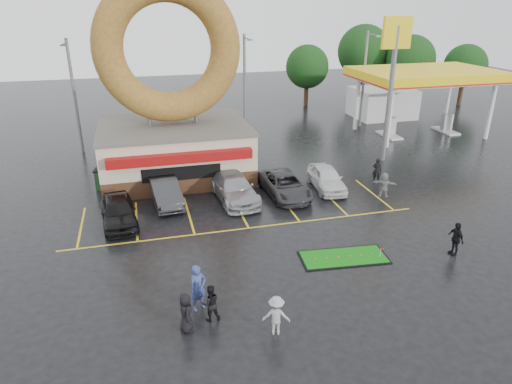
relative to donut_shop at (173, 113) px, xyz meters
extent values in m
plane|color=black|center=(3.00, -12.97, -4.46)|extent=(120.00, 120.00, 0.00)
cube|color=#472B19|center=(0.00, 0.03, -3.86)|extent=(10.00, 8.00, 1.20)
cube|color=beige|center=(0.00, 0.03, -2.11)|extent=(10.00, 8.00, 2.30)
cube|color=#59544C|center=(0.00, 0.03, -0.86)|extent=(10.20, 8.20, 0.20)
cube|color=maroon|center=(0.00, -4.27, -1.86)|extent=(9.00, 0.60, 0.60)
cylinder|color=slate|center=(-1.60, 0.03, -0.16)|extent=(0.30, 0.30, 1.20)
cylinder|color=slate|center=(1.60, 0.03, -0.16)|extent=(0.30, 0.30, 1.20)
torus|color=brown|center=(0.00, 0.03, 4.24)|extent=(9.60, 2.00, 9.60)
cylinder|color=silver|center=(18.00, 2.03, -1.96)|extent=(0.40, 0.40, 5.00)
cylinder|color=silver|center=(28.00, 2.03, -1.96)|extent=(0.40, 0.40, 5.00)
cylinder|color=silver|center=(18.00, 8.03, -1.96)|extent=(0.40, 0.40, 5.00)
cylinder|color=silver|center=(28.00, 8.03, -1.96)|extent=(0.40, 0.40, 5.00)
cube|color=silver|center=(23.00, 5.03, 0.79)|extent=(12.00, 8.00, 0.50)
cube|color=yellow|center=(23.00, 5.03, 1.09)|extent=(12.30, 8.30, 0.70)
cube|color=#99999E|center=(20.00, 5.03, -3.56)|extent=(0.90, 0.60, 1.60)
cube|color=#99999E|center=(26.00, 5.03, -3.56)|extent=(0.90, 0.60, 1.60)
cube|color=silver|center=(23.00, 12.03, -2.96)|extent=(6.00, 5.00, 3.00)
cylinder|color=slate|center=(16.00, -0.97, 0.54)|extent=(0.36, 0.36, 10.00)
cube|color=yellow|center=(16.00, -0.97, 5.04)|extent=(2.20, 0.30, 2.20)
cylinder|color=slate|center=(-7.00, 7.03, 0.04)|extent=(0.24, 0.24, 9.00)
cylinder|color=slate|center=(-7.00, 6.03, 4.24)|extent=(0.12, 2.00, 0.12)
cube|color=slate|center=(-7.00, 5.03, 4.19)|extent=(0.40, 0.18, 0.12)
cylinder|color=slate|center=(7.00, 8.03, 0.04)|extent=(0.24, 0.24, 9.00)
cylinder|color=slate|center=(7.00, 7.03, 4.24)|extent=(0.12, 2.00, 0.12)
cube|color=slate|center=(7.00, 6.03, 4.19)|extent=(0.40, 0.18, 0.12)
cylinder|color=slate|center=(19.00, 9.03, 0.04)|extent=(0.24, 0.24, 9.00)
cylinder|color=slate|center=(19.00, 8.03, 4.24)|extent=(0.12, 2.00, 0.12)
cube|color=slate|center=(19.00, 7.03, 4.19)|extent=(0.40, 0.18, 0.12)
cylinder|color=#332114|center=(29.00, 17.03, -3.02)|extent=(0.50, 0.50, 2.88)
sphere|color=black|center=(29.00, 17.03, 0.74)|extent=(5.60, 5.60, 5.60)
cylinder|color=#332114|center=(35.00, 15.03, -3.20)|extent=(0.50, 0.50, 2.52)
sphere|color=black|center=(35.00, 15.03, 0.09)|extent=(4.90, 4.90, 4.90)
cylinder|color=#332114|center=(25.00, 21.03, -2.84)|extent=(0.50, 0.50, 3.24)
sphere|color=black|center=(25.00, 21.03, 1.39)|extent=(6.30, 6.30, 6.30)
cylinder|color=#332114|center=(17.00, 19.03, -3.20)|extent=(0.50, 0.50, 2.52)
sphere|color=black|center=(17.00, 19.03, 0.09)|extent=(4.90, 4.90, 4.90)
imported|color=black|center=(-3.91, -7.17, -3.69)|extent=(2.25, 4.71, 1.55)
imported|color=#2A292C|center=(-1.17, -4.97, -3.70)|extent=(2.08, 4.78, 1.53)
imported|color=#96979B|center=(3.05, -5.51, -3.68)|extent=(2.63, 5.60, 1.58)
imported|color=#333235|center=(6.33, -5.71, -3.76)|extent=(2.60, 5.21, 1.42)
imported|color=silver|center=(9.37, -5.35, -3.71)|extent=(2.18, 4.57, 1.51)
imported|color=navy|center=(-0.66, -15.94, -3.47)|extent=(0.86, 0.73, 1.98)
imported|color=black|center=(-0.31, -16.76, -3.69)|extent=(0.77, 0.61, 1.55)
imported|color=#99999C|center=(1.93, -18.19, -3.65)|extent=(1.19, 0.91, 1.62)
imported|color=black|center=(-1.31, -17.16, -3.66)|extent=(0.59, 0.84, 1.62)
imported|color=black|center=(12.17, -14.84, -3.60)|extent=(0.45, 1.02, 1.72)
imported|color=gray|center=(12.39, -7.50, -3.66)|extent=(1.51, 1.21, 1.61)
imported|color=black|center=(13.21, -5.03, -3.62)|extent=(0.74, 0.69, 1.69)
cube|color=#1A4521|center=(-4.50, -1.46, -3.81)|extent=(1.99, 1.51, 1.30)
cube|color=black|center=(6.75, -13.81, -4.44)|extent=(4.43, 2.25, 0.05)
cube|color=#137213|center=(6.75, -13.81, -4.41)|extent=(4.22, 2.04, 0.03)
cylinder|color=silver|center=(8.46, -14.27, -4.17)|extent=(0.02, 0.02, 0.49)
cube|color=red|center=(8.53, -14.27, -3.98)|extent=(0.14, 0.01, 0.10)
camera|label=1|loc=(-2.31, -31.39, 7.23)|focal=32.00mm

